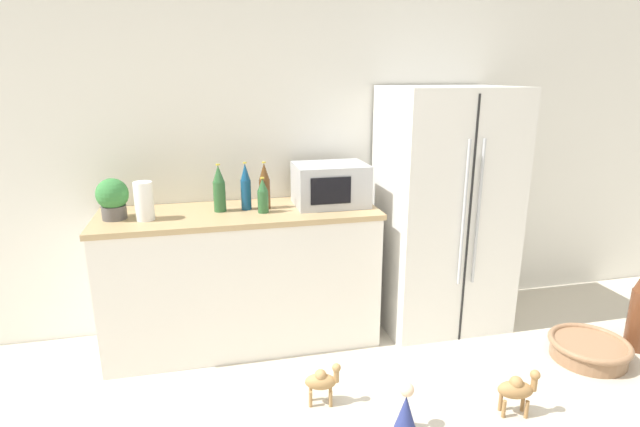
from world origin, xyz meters
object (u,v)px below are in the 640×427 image
(potted_plant, at_px, (113,198))
(fruit_bowl, at_px, (589,348))
(camel_figurine_second, at_px, (322,381))
(back_bottle_0, at_px, (265,186))
(back_bottle_3, at_px, (246,187))
(wise_man_figurine_crimson, at_px, (406,410))
(paper_towel_roll, at_px, (144,201))
(microwave, at_px, (330,185))
(camel_figurine, at_px, (517,389))
(back_bottle_2, at_px, (219,189))
(refrigerator, at_px, (443,211))
(back_bottle_1, at_px, (263,196))

(potted_plant, bearing_deg, fruit_bowl, -49.77)
(camel_figurine_second, bearing_deg, back_bottle_0, 87.09)
(back_bottle_3, xyz_separation_m, wise_man_figurine_crimson, (0.20, -2.21, -0.09))
(paper_towel_roll, height_order, microwave, microwave)
(paper_towel_roll, relative_size, wise_man_figurine_crimson, 1.78)
(back_bottle_3, bearing_deg, camel_figurine, -77.32)
(back_bottle_0, height_order, back_bottle_2, back_bottle_0)
(microwave, bearing_deg, refrigerator, -6.24)
(paper_towel_roll, distance_m, fruit_bowl, 2.45)
(back_bottle_2, distance_m, back_bottle_3, 0.17)
(wise_man_figurine_crimson, bearing_deg, fruit_bowl, 13.98)
(back_bottle_2, height_order, back_bottle_3, back_bottle_3)
(paper_towel_roll, bearing_deg, fruit_bowl, -52.15)
(refrigerator, distance_m, back_bottle_0, 1.27)
(microwave, xyz_separation_m, back_bottle_2, (-0.74, 0.00, 0.01))
(camel_figurine, bearing_deg, back_bottle_1, 100.74)
(back_bottle_2, bearing_deg, refrigerator, -3.34)
(microwave, height_order, camel_figurine_second, microwave)
(back_bottle_3, relative_size, camel_figurine_second, 2.58)
(back_bottle_0, distance_m, wise_man_figurine_crimson, 2.21)
(wise_man_figurine_crimson, bearing_deg, back_bottle_2, 99.47)
(camel_figurine_second, bearing_deg, back_bottle_1, 87.65)
(potted_plant, xyz_separation_m, back_bottle_0, (0.93, 0.04, 0.01))
(paper_towel_roll, relative_size, back_bottle_0, 0.76)
(refrigerator, relative_size, microwave, 3.57)
(potted_plant, relative_size, back_bottle_0, 0.81)
(back_bottle_2, bearing_deg, back_bottle_0, 0.70)
(microwave, relative_size, fruit_bowl, 1.99)
(microwave, bearing_deg, back_bottle_2, 179.83)
(back_bottle_3, distance_m, fruit_bowl, 2.22)
(microwave, height_order, back_bottle_2, back_bottle_2)
(back_bottle_2, xyz_separation_m, fruit_bowl, (1.05, -2.03, -0.11))
(microwave, bearing_deg, back_bottle_0, 179.26)
(refrigerator, height_order, fruit_bowl, refrigerator)
(paper_towel_roll, relative_size, camel_figurine, 1.80)
(back_bottle_0, bearing_deg, microwave, -0.74)
(refrigerator, height_order, microwave, refrigerator)
(wise_man_figurine_crimson, bearing_deg, back_bottle_0, 91.94)
(fruit_bowl, bearing_deg, back_bottle_3, 113.36)
(back_bottle_3, bearing_deg, wise_man_figurine_crimson, -84.91)
(fruit_bowl, height_order, camel_figurine_second, camel_figurine_second)
(potted_plant, distance_m, back_bottle_3, 0.81)
(back_bottle_0, relative_size, camel_figurine_second, 2.56)
(back_bottle_2, height_order, wise_man_figurine_crimson, back_bottle_2)
(back_bottle_1, height_order, back_bottle_3, back_bottle_3)
(microwave, distance_m, back_bottle_3, 0.57)
(potted_plant, distance_m, microwave, 1.37)
(back_bottle_1, height_order, camel_figurine_second, back_bottle_1)
(camel_figurine_second, bearing_deg, back_bottle_2, 95.22)
(paper_towel_roll, bearing_deg, potted_plant, 161.42)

